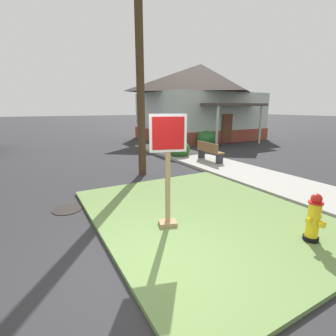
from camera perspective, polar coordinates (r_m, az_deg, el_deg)
The scene contains 11 objects.
ground_plane at distance 4.17m, azimuth -4.57°, elevation -22.89°, with size 160.00×160.00×0.00m, color #2B2B2D.
grass_corner_patch at distance 6.01m, azimuth 8.03°, elevation -10.37°, with size 4.78×5.94×0.08m, color #668447.
sidewalk_strip at distance 10.78m, azimuth 12.01°, elevation 0.46°, with size 2.20×14.13×0.12m, color #9E9B93.
fire_hydrant at distance 5.31m, azimuth 30.58°, elevation -10.05°, with size 0.38×0.34×0.91m.
stop_sign at distance 4.93m, azimuth -0.03°, elevation -1.29°, with size 0.70×0.38×2.29m.
manhole_cover at distance 6.75m, azimuth -22.24°, elevation -8.85°, with size 0.70×0.70×0.02m, color black.
street_bench at distance 11.38m, azimuth 9.47°, elevation 3.98°, with size 0.46×1.54×0.85m.
utility_pole at distance 9.50m, azimuth -6.68°, elevation 28.01°, with size 1.75×0.28×9.24m.
corner_house at distance 20.66m, azimuth 7.38°, elevation 14.98°, with size 9.04×8.16×5.77m.
shrub_near_porch at distance 16.71m, azimuth 8.84°, elevation 6.77°, with size 1.36×1.36×1.00m, color #2C6F32.
shrub_by_curb at distance 12.53m, azimuth 2.66°, elevation 4.31°, with size 1.06×1.06×0.86m, color #2F6126.
Camera 1 is at (-1.35, -3.06, 2.48)m, focal length 26.43 mm.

